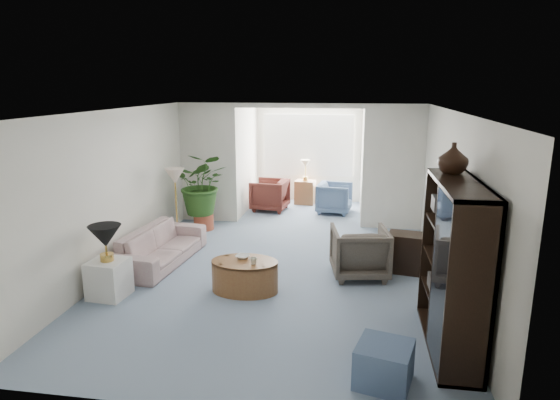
% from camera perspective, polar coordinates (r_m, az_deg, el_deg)
% --- Properties ---
extents(floor, '(6.00, 6.00, 0.00)m').
position_cam_1_polar(floor, '(7.29, -0.74, -9.54)').
color(floor, '#808EA9').
rests_on(floor, ground).
extents(sunroom_floor, '(2.60, 2.60, 0.00)m').
position_cam_1_polar(sunroom_floor, '(11.14, 2.77, -1.32)').
color(sunroom_floor, '#808EA9').
rests_on(sunroom_floor, ground).
extents(back_pier_left, '(1.20, 0.12, 2.50)m').
position_cam_1_polar(back_pier_left, '(10.20, -8.53, 4.34)').
color(back_pier_left, white).
rests_on(back_pier_left, ground).
extents(back_pier_right, '(1.20, 0.12, 2.50)m').
position_cam_1_polar(back_pier_right, '(9.77, 13.32, 3.72)').
color(back_pier_right, white).
rests_on(back_pier_right, ground).
extents(back_header, '(2.60, 0.12, 0.10)m').
position_cam_1_polar(back_header, '(9.68, 2.23, 11.13)').
color(back_header, white).
rests_on(back_header, back_pier_left).
extents(window_pane, '(2.20, 0.02, 1.50)m').
position_cam_1_polar(window_pane, '(11.93, 3.41, 6.52)').
color(window_pane, white).
extents(window_blinds, '(2.20, 0.02, 1.50)m').
position_cam_1_polar(window_blinds, '(11.90, 3.39, 6.50)').
color(window_blinds, white).
extents(framed_picture, '(0.04, 0.50, 0.40)m').
position_cam_1_polar(framed_picture, '(6.75, 20.17, 2.82)').
color(framed_picture, '#B4A990').
extents(sofa, '(0.95, 2.03, 0.58)m').
position_cam_1_polar(sofa, '(8.13, -13.94, -5.31)').
color(sofa, '#B7A89B').
rests_on(sofa, ground).
extents(end_table, '(0.52, 0.52, 0.52)m').
position_cam_1_polar(end_table, '(7.08, -19.66, -8.79)').
color(end_table, white).
rests_on(end_table, ground).
extents(table_lamp, '(0.44, 0.44, 0.30)m').
position_cam_1_polar(table_lamp, '(6.88, -20.06, -4.06)').
color(table_lamp, black).
rests_on(table_lamp, end_table).
extents(floor_lamp, '(0.36, 0.36, 0.28)m').
position_cam_1_polar(floor_lamp, '(8.88, -12.39, 2.80)').
color(floor_lamp, beige).
rests_on(floor_lamp, ground).
extents(coffee_table, '(1.14, 1.14, 0.45)m').
position_cam_1_polar(coffee_table, '(6.88, -4.20, -8.98)').
color(coffee_table, brown).
rests_on(coffee_table, ground).
extents(coffee_bowl, '(0.23, 0.23, 0.05)m').
position_cam_1_polar(coffee_bowl, '(6.89, -4.45, -6.73)').
color(coffee_bowl, white).
rests_on(coffee_bowl, coffee_table).
extents(coffee_cup, '(0.12, 0.12, 0.09)m').
position_cam_1_polar(coffee_cup, '(6.66, -3.16, -7.25)').
color(coffee_cup, beige).
rests_on(coffee_cup, coffee_table).
extents(wingback_chair, '(0.95, 0.97, 0.77)m').
position_cam_1_polar(wingback_chair, '(7.43, 9.42, -6.10)').
color(wingback_chair, '#60584B').
rests_on(wingback_chair, ground).
extents(side_table_dark, '(0.58, 0.49, 0.61)m').
position_cam_1_polar(side_table_dark, '(7.78, 14.57, -6.04)').
color(side_table_dark, black).
rests_on(side_table_dark, ground).
extents(entertainment_cabinet, '(0.45, 1.69, 1.87)m').
position_cam_1_polar(entertainment_cabinet, '(5.58, 19.89, -7.46)').
color(entertainment_cabinet, black).
rests_on(entertainment_cabinet, ground).
extents(cabinet_urn, '(0.34, 0.34, 0.35)m').
position_cam_1_polar(cabinet_urn, '(5.78, 19.87, 4.69)').
color(cabinet_urn, black).
rests_on(cabinet_urn, entertainment_cabinet).
extents(ottoman, '(0.63, 0.63, 0.41)m').
position_cam_1_polar(ottoman, '(5.05, 12.24, -18.51)').
color(ottoman, slate).
rests_on(ottoman, ground).
extents(plant_pot, '(0.40, 0.40, 0.32)m').
position_cam_1_polar(plant_pot, '(9.83, -9.04, -2.55)').
color(plant_pot, '#A3482F').
rests_on(plant_pot, ground).
extents(house_plant, '(1.12, 0.97, 1.25)m').
position_cam_1_polar(house_plant, '(9.64, -9.21, 1.93)').
color(house_plant, '#274F1B').
rests_on(house_plant, plant_pot).
extents(sunroom_chair_blue, '(0.84, 0.82, 0.69)m').
position_cam_1_polar(sunroom_chair_blue, '(10.99, 6.49, 0.24)').
color(sunroom_chair_blue, slate).
rests_on(sunroom_chair_blue, ground).
extents(sunroom_chair_maroon, '(0.89, 0.87, 0.73)m').
position_cam_1_polar(sunroom_chair_maroon, '(11.14, -1.23, 0.61)').
color(sunroom_chair_maroon, '#59241E').
rests_on(sunroom_chair_maroon, ground).
extents(sunroom_table, '(0.51, 0.42, 0.58)m').
position_cam_1_polar(sunroom_table, '(11.78, 3.00, 0.94)').
color(sunroom_table, brown).
rests_on(sunroom_table, ground).
extents(shelf_clutter, '(0.30, 1.10, 1.06)m').
position_cam_1_polar(shelf_clutter, '(5.48, 19.60, -4.86)').
color(shelf_clutter, '#2B2621').
rests_on(shelf_clutter, entertainment_cabinet).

